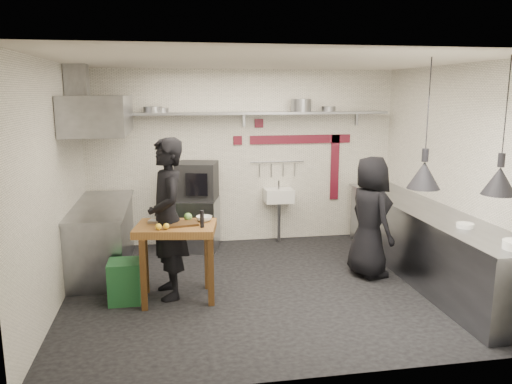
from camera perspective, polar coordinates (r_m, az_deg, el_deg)
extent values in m
plane|color=black|center=(6.49, 1.43, -10.77)|extent=(5.00, 5.00, 0.00)
plane|color=silver|center=(6.02, 1.56, 14.73)|extent=(5.00, 5.00, 0.00)
cube|color=white|center=(8.15, -1.42, 3.99)|extent=(5.00, 0.04, 2.80)
cube|color=white|center=(4.11, 7.26, -3.45)|extent=(5.00, 0.04, 2.80)
cube|color=white|center=(6.13, -22.08, 0.70)|extent=(0.04, 4.20, 2.80)
cube|color=white|center=(7.03, 21.90, 1.99)|extent=(0.04, 4.20, 2.80)
cube|color=maroon|center=(8.29, 5.14, 6.02)|extent=(1.70, 0.02, 0.14)
cube|color=maroon|center=(8.52, 8.98, 2.82)|extent=(0.14, 0.02, 1.10)
cube|color=maroon|center=(8.12, 0.35, 7.86)|extent=(0.14, 0.02, 0.14)
cube|color=maroon|center=(8.09, -2.11, 5.92)|extent=(0.14, 0.02, 0.14)
cube|color=slate|center=(7.91, -1.25, 9.00)|extent=(4.60, 0.34, 0.04)
cube|color=slate|center=(8.01, -15.11, 7.93)|extent=(0.04, 0.06, 0.24)
cube|color=slate|center=(8.07, -1.41, 8.33)|extent=(0.04, 0.06, 0.24)
cube|color=slate|center=(8.55, 11.42, 8.29)|extent=(0.04, 0.06, 0.24)
cylinder|color=slate|center=(7.82, -11.72, 9.22)|extent=(0.34, 0.34, 0.09)
cylinder|color=slate|center=(7.82, -10.76, 9.18)|extent=(0.25, 0.25, 0.07)
cylinder|color=slate|center=(8.09, 5.19, 9.86)|extent=(0.38, 0.38, 0.20)
cylinder|color=slate|center=(8.22, 8.28, 9.40)|extent=(0.26, 0.26, 0.08)
cube|color=slate|center=(7.95, -7.02, -3.64)|extent=(0.86, 0.81, 0.80)
cube|color=black|center=(7.80, -6.75, 1.27)|extent=(0.72, 0.69, 0.58)
cube|color=maroon|center=(7.55, -6.99, 0.93)|extent=(0.45, 0.14, 0.46)
cube|color=black|center=(7.48, -6.81, 0.84)|extent=(0.32, 0.09, 0.34)
cube|color=white|center=(8.18, 2.60, -0.40)|extent=(0.46, 0.34, 0.22)
cylinder|color=slate|center=(8.14, 2.62, 0.84)|extent=(0.03, 0.03, 0.14)
cylinder|color=slate|center=(8.24, 2.64, -3.45)|extent=(0.06, 0.06, 0.66)
cylinder|color=slate|center=(8.22, 2.43, 3.48)|extent=(0.90, 0.02, 0.02)
cube|color=slate|center=(7.06, 18.91, -5.68)|extent=(0.70, 3.80, 0.90)
cube|color=slate|center=(6.95, 19.15, -2.01)|extent=(0.76, 3.90, 0.03)
cylinder|color=white|center=(6.16, 22.78, -3.54)|extent=(0.26, 0.26, 0.05)
cube|color=slate|center=(7.29, -17.13, -5.04)|extent=(0.70, 1.90, 0.90)
cube|color=slate|center=(7.18, -17.35, -1.48)|extent=(0.76, 2.00, 0.03)
cube|color=slate|center=(7.01, -17.54, 8.43)|extent=(0.78, 1.60, 0.50)
cube|color=slate|center=(7.04, -19.79, 11.56)|extent=(0.28, 0.28, 0.50)
cube|color=#1C5329|center=(6.18, -14.77, -9.85)|extent=(0.37, 0.37, 0.50)
cube|color=#462B13|center=(5.91, -8.46, -3.60)|extent=(0.40, 0.31, 0.02)
cylinder|color=black|center=(5.74, -6.19, -3.08)|extent=(0.05, 0.05, 0.20)
sphere|color=gold|center=(5.72, -11.09, -3.91)|extent=(0.09, 0.09, 0.07)
sphere|color=gold|center=(5.73, -10.22, -3.86)|extent=(0.09, 0.09, 0.07)
sphere|color=#5C9241|center=(6.06, -7.78, -2.85)|extent=(0.11, 0.11, 0.10)
cube|color=slate|center=(6.06, -11.23, -3.30)|extent=(0.22, 0.18, 0.03)
imported|color=white|center=(6.04, -5.96, -3.04)|extent=(0.25, 0.25, 0.06)
imported|color=black|center=(6.03, -10.08, -3.03)|extent=(0.59, 0.78, 1.93)
imported|color=black|center=(6.82, 12.92, -2.79)|extent=(0.65, 0.87, 1.62)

